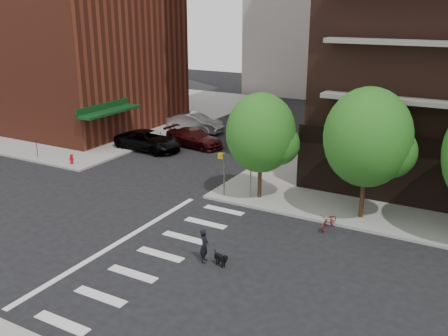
% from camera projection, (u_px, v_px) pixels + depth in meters
% --- Properties ---
extents(ground, '(120.00, 120.00, 0.00)m').
position_uv_depth(ground, '(111.00, 240.00, 24.40)').
color(ground, black).
rests_on(ground, ground).
extents(sidewalk_nw, '(31.00, 33.00, 0.15)m').
position_uv_depth(sidewalk_nw, '(85.00, 109.00, 55.25)').
color(sidewalk_nw, gray).
rests_on(sidewalk_nw, ground).
extents(crosswalk, '(3.85, 13.00, 0.01)m').
position_uv_depth(crosswalk, '(147.00, 251.00, 23.37)').
color(crosswalk, silver).
rests_on(crosswalk, ground).
extents(midrise_nw, '(21.40, 15.50, 20.00)m').
position_uv_depth(midrise_nw, '(53.00, 15.00, 46.40)').
color(midrise_nw, maroon).
rests_on(midrise_nw, sidewalk_nw).
extents(tree_a, '(4.00, 4.00, 5.90)m').
position_uv_depth(tree_a, '(261.00, 133.00, 28.33)').
color(tree_a, '#301E11').
rests_on(tree_a, sidewalk_ne).
extents(tree_b, '(4.50, 4.50, 6.65)m').
position_uv_depth(tree_b, '(368.00, 137.00, 25.39)').
color(tree_b, '#301E11').
rests_on(tree_b, sidewalk_ne).
extents(pedestrian_signal, '(2.18, 0.67, 2.60)m').
position_uv_depth(pedestrian_signal, '(230.00, 168.00, 29.32)').
color(pedestrian_signal, slate).
rests_on(pedestrian_signal, sidewalk_ne).
extents(fire_hydrant, '(0.24, 0.24, 0.73)m').
position_uv_depth(fire_hydrant, '(72.00, 158.00, 35.58)').
color(fire_hydrant, '#A50C0C').
rests_on(fire_hydrant, sidewalk_nw).
extents(parking_meter, '(0.10, 0.08, 1.32)m').
position_uv_depth(parking_meter, '(37.00, 147.00, 37.08)').
color(parking_meter, black).
rests_on(parking_meter, sidewalk_nw).
extents(parked_car_black, '(2.80, 5.70, 1.56)m').
position_uv_depth(parked_car_black, '(149.00, 141.00, 39.40)').
color(parked_car_black, black).
rests_on(parked_car_black, ground).
extents(parked_car_maroon, '(2.53, 5.23, 1.47)m').
position_uv_depth(parked_car_maroon, '(194.00, 138.00, 40.38)').
color(parked_car_maroon, '#360C0C').
rests_on(parked_car_maroon, ground).
extents(parked_car_silver, '(2.02, 5.25, 1.71)m').
position_uv_depth(parked_car_silver, '(195.00, 123.00, 45.08)').
color(parked_car_silver, '#9EA1A5').
rests_on(parked_car_silver, ground).
extents(scooter, '(0.79, 1.65, 0.83)m').
position_uv_depth(scooter, '(329.00, 221.00, 25.53)').
color(scooter, maroon).
rests_on(scooter, ground).
extents(dog_walker, '(0.66, 0.53, 1.57)m').
position_uv_depth(dog_walker, '(204.00, 246.00, 22.14)').
color(dog_walker, black).
rests_on(dog_walker, ground).
extents(dog, '(0.74, 0.41, 0.62)m').
position_uv_depth(dog, '(221.00, 258.00, 21.86)').
color(dog, black).
rests_on(dog, ground).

